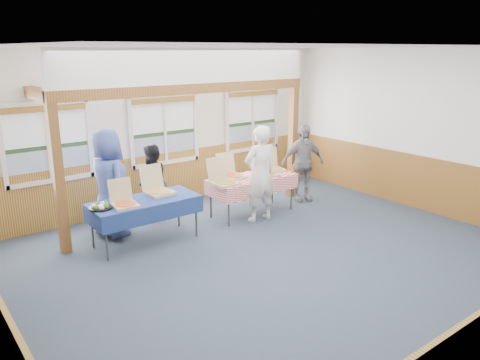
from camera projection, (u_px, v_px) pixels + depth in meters
name	position (u px, v px, depth m)	size (l,w,h in m)	color
floor	(276.00, 260.00, 7.30)	(8.00, 8.00, 0.00)	#2B3546
ceiling	(281.00, 47.00, 6.43)	(8.00, 8.00, 0.00)	white
wall_back	(163.00, 129.00, 9.54)	(8.00, 8.00, 0.00)	silver
wall_right	(430.00, 132.00, 9.20)	(8.00, 8.00, 0.00)	silver
wainscot_back	(166.00, 179.00, 9.81)	(7.98, 0.05, 1.10)	brown
wainscot_right	(423.00, 183.00, 9.47)	(0.05, 6.98, 1.10)	brown
window_left	(47.00, 138.00, 8.14)	(1.56, 0.10, 1.46)	silver
window_mid	(164.00, 125.00, 9.49)	(1.56, 0.10, 1.46)	silver
window_right	(252.00, 116.00, 10.83)	(1.56, 0.10, 1.46)	silver
post_left	(59.00, 181.00, 7.27)	(0.15, 0.15, 2.40)	brown
post_right	(293.00, 143.00, 10.19)	(0.15, 0.15, 2.40)	brown
cross_beam	(193.00, 89.00, 8.38)	(5.15, 0.18, 0.18)	brown
table_left	(145.00, 203.00, 7.79)	(1.93, 1.17, 0.76)	#353535
table_right	(252.00, 180.00, 9.19)	(1.92, 1.45, 0.76)	#353535
pizza_box_a	(125.00, 202.00, 7.45)	(0.41, 0.49, 0.41)	tan
pizza_box_b	(158.00, 190.00, 8.09)	(0.45, 0.55, 0.47)	tan
pizza_box_c	(224.00, 181.00, 8.64)	(0.45, 0.54, 0.47)	tan
pizza_box_d	(232.00, 174.00, 9.09)	(0.42, 0.51, 0.46)	tan
pizza_box_e	(265.00, 172.00, 9.24)	(0.47, 0.55, 0.45)	tan
pizza_box_f	(273.00, 167.00, 9.65)	(0.49, 0.56, 0.43)	tan
veggie_tray	(101.00, 207.00, 7.33)	(0.37, 0.37, 0.09)	black
drink_glass	(293.00, 169.00, 9.45)	(0.07, 0.07, 0.15)	#A2641B
woman_white	(260.00, 174.00, 8.75)	(0.67, 0.44, 1.84)	white
woman_black	(152.00, 183.00, 8.84)	(0.71, 0.55, 1.46)	black
man_blue	(109.00, 183.00, 8.05)	(0.92, 0.60, 1.89)	#3B4B93
person_grey	(302.00, 163.00, 9.98)	(0.97, 0.40, 1.65)	gray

